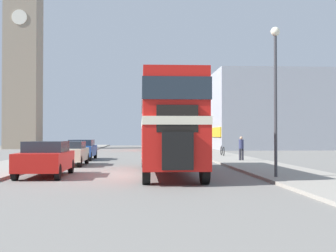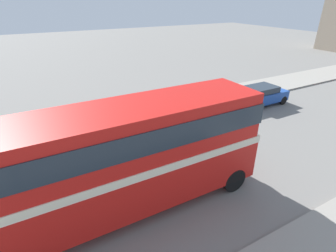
% 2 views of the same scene
% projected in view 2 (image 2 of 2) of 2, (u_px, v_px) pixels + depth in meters
% --- Properties ---
extents(ground_plane, '(120.00, 120.00, 0.00)m').
position_uv_depth(ground_plane, '(100.00, 192.00, 10.84)').
color(ground_plane, slate).
extents(sidewalk_left, '(3.50, 120.00, 0.12)m').
position_uv_depth(sidewalk_left, '(69.00, 127.00, 16.12)').
color(sidewalk_left, gray).
rests_on(sidewalk_left, ground_plane).
extents(double_decker_bus, '(2.38, 11.04, 4.13)m').
position_uv_depth(double_decker_bus, '(116.00, 156.00, 8.74)').
color(double_decker_bus, red).
rests_on(double_decker_bus, ground_plane).
extents(car_parked_near, '(1.82, 4.28, 1.48)m').
position_uv_depth(car_parked_near, '(64.00, 141.00, 13.12)').
color(car_parked_near, red).
rests_on(car_parked_near, ground_plane).
extents(car_parked_mid, '(1.81, 4.19, 1.39)m').
position_uv_depth(car_parked_mid, '(185.00, 113.00, 16.34)').
color(car_parked_mid, beige).
rests_on(car_parked_mid, ground_plane).
extents(car_parked_far, '(1.80, 4.66, 1.42)m').
position_uv_depth(car_parked_far, '(258.00, 96.00, 19.22)').
color(car_parked_far, '#1E479E').
rests_on(car_parked_far, ground_plane).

